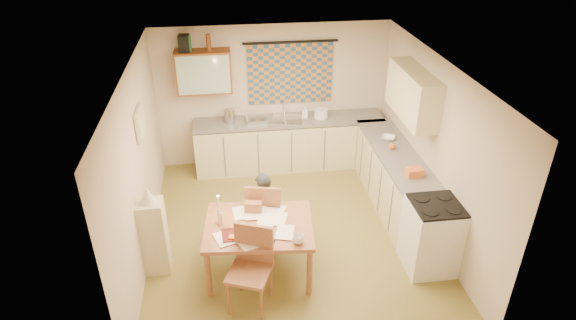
{
  "coord_description": "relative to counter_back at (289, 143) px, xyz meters",
  "views": [
    {
      "loc": [
        -0.81,
        -5.59,
        4.38
      ],
      "look_at": [
        -0.02,
        0.2,
        1.1
      ],
      "focal_mm": 30.0,
      "sensor_mm": 36.0,
      "label": 1
    }
  ],
  "objects": [
    {
      "name": "candle_flame",
      "position": [
        -1.23,
        -2.62,
        0.71
      ],
      "size": [
        0.02,
        0.02,
        0.02
      ],
      "primitive_type": "sphere",
      "color": "#FFCC66",
      "rests_on": "dining_table"
    },
    {
      "name": "orange_box",
      "position": [
        -1.08,
        -2.95,
        0.32
      ],
      "size": [
        0.14,
        0.11,
        0.04
      ],
      "primitive_type": "cube",
      "rotation": [
        0.0,
        0.0,
        -0.31
      ],
      "color": "orange",
      "rests_on": "dining_table"
    },
    {
      "name": "counter_right",
      "position": [
        1.45,
        -1.66,
        -0.0
      ],
      "size": [
        0.62,
        2.95,
        0.92
      ],
      "color": "#C6BC8B",
      "rests_on": "floor"
    },
    {
      "name": "lampshade",
      "position": [
        -2.09,
        -2.49,
        0.72
      ],
      "size": [
        0.2,
        0.2,
        0.22
      ],
      "primitive_type": "cone",
      "color": "beige",
      "rests_on": "shelf_stand"
    },
    {
      "name": "kettle",
      "position": [
        -1.02,
        0.0,
        0.59
      ],
      "size": [
        0.23,
        0.23,
        0.24
      ],
      "primitive_type": "cylinder",
      "rotation": [
        0.0,
        0.0,
        -0.37
      ],
      "color": "silver",
      "rests_on": "counter_back"
    },
    {
      "name": "print_canvas",
      "position": [
        -2.19,
        -1.55,
        1.25
      ],
      "size": [
        0.01,
        0.42,
        0.32
      ],
      "primitive_type": "cube",
      "color": "silver",
      "rests_on": "wall_left"
    },
    {
      "name": "magazine",
      "position": [
        -1.22,
        -2.9,
        0.31
      ],
      "size": [
        0.23,
        0.29,
        0.02
      ],
      "primitive_type": "imported",
      "rotation": [
        0.0,
        0.0,
        0.06
      ],
      "color": "maroon",
      "rests_on": "dining_table"
    },
    {
      "name": "stove",
      "position": [
        1.45,
        -2.9,
        0.04
      ],
      "size": [
        0.63,
        0.63,
        0.98
      ],
      "color": "white",
      "rests_on": "floor"
    },
    {
      "name": "shelf_stand",
      "position": [
        -2.09,
        -2.49,
        0.08
      ],
      "size": [
        0.32,
        0.3,
        1.06
      ],
      "primitive_type": "cube",
      "color": "#C6BC8B",
      "rests_on": "floor"
    },
    {
      "name": "bottle_brown",
      "position": [
        -1.28,
        0.13,
        1.83
      ],
      "size": [
        0.07,
        0.07,
        0.26
      ],
      "primitive_type": "cylinder",
      "rotation": [
        0.0,
        0.0,
        0.07
      ],
      "color": "#673111",
      "rests_on": "wall_cabinet"
    },
    {
      "name": "bowl",
      "position": [
        1.45,
        -0.97,
        0.49
      ],
      "size": [
        0.38,
        0.38,
        0.05
      ],
      "primitive_type": "imported",
      "rotation": [
        0.0,
        0.0,
        -0.44
      ],
      "color": "white",
      "rests_on": "counter_right"
    },
    {
      "name": "person",
      "position": [
        -0.66,
        -2.16,
        0.13
      ],
      "size": [
        0.43,
        0.29,
        1.16
      ],
      "primitive_type": "imported",
      "rotation": [
        0.0,
        0.0,
        3.16
      ],
      "color": "black",
      "rests_on": "floor"
    },
    {
      "name": "book",
      "position": [
        -1.15,
        -2.78,
        0.31
      ],
      "size": [
        0.36,
        0.37,
        0.02
      ],
      "primitive_type": "imported",
      "rotation": [
        0.0,
        0.0,
        -0.52
      ],
      "color": "orange",
      "rests_on": "dining_table"
    },
    {
      "name": "wall_back",
      "position": [
        -0.25,
        0.31,
        0.8
      ],
      "size": [
        4.0,
        0.02,
        2.5
      ],
      "primitive_type": "cube",
      "color": "beige",
      "rests_on": "floor"
    },
    {
      "name": "wall_front",
      "position": [
        -0.25,
        -4.21,
        0.8
      ],
      "size": [
        4.0,
        0.02,
        2.5
      ],
      "primitive_type": "cube",
      "color": "beige",
      "rests_on": "floor"
    },
    {
      "name": "soap_bottle",
      "position": [
        0.29,
        0.05,
        0.57
      ],
      "size": [
        0.14,
        0.14,
        0.2
      ],
      "primitive_type": "imported",
      "rotation": [
        0.0,
        0.0,
        -0.29
      ],
      "color": "white",
      "rests_on": "counter_back"
    },
    {
      "name": "mixing_bowl",
      "position": [
        0.56,
        0.0,
        0.55
      ],
      "size": [
        0.25,
        0.25,
        0.16
      ],
      "primitive_type": "cylinder",
      "rotation": [
        0.0,
        0.0,
        0.03
      ],
      "color": "white",
      "rests_on": "counter_back"
    },
    {
      "name": "window_blind",
      "position": [
        0.05,
        0.27,
        1.2
      ],
      "size": [
        1.45,
        0.03,
        1.05
      ],
      "primitive_type": "cube",
      "color": "navy",
      "rests_on": "wall_back"
    },
    {
      "name": "curtain_rod",
      "position": [
        0.05,
        0.25,
        1.75
      ],
      "size": [
        1.6,
        0.04,
        0.04
      ],
      "primitive_type": "cylinder",
      "rotation": [
        0.0,
        1.57,
        0.0
      ],
      "color": "black",
      "rests_on": "wall_back"
    },
    {
      "name": "tap",
      "position": [
        -0.06,
        0.18,
        0.61
      ],
      "size": [
        0.03,
        0.03,
        0.28
      ],
      "primitive_type": "cylinder",
      "rotation": [
        0.0,
        0.0,
        -0.14
      ],
      "color": "silver",
      "rests_on": "counter_back"
    },
    {
      "name": "floor",
      "position": [
        -0.25,
        -1.95,
        -0.46
      ],
      "size": [
        4.0,
        4.5,
        0.02
      ],
      "primitive_type": "cube",
      "color": "olive",
      "rests_on": "ground"
    },
    {
      "name": "chair_far",
      "position": [
        -0.63,
        -2.13,
        -0.13
      ],
      "size": [
        0.56,
        0.56,
        1.04
      ],
      "rotation": [
        0.0,
        0.0,
        2.92
      ],
      "color": "brown",
      "rests_on": "floor"
    },
    {
      "name": "bottle_green",
      "position": [
        -1.59,
        0.13,
        1.83
      ],
      "size": [
        0.08,
        0.08,
        0.26
      ],
      "primitive_type": "cylinder",
      "rotation": [
        0.0,
        0.0,
        0.08
      ],
      "color": "#195926",
      "rests_on": "wall_cabinet"
    },
    {
      "name": "fruit_orange",
      "position": [
        1.4,
        -1.3,
        0.52
      ],
      "size": [
        0.1,
        0.1,
        0.1
      ],
      "primitive_type": "sphere",
      "color": "orange",
      "rests_on": "counter_right"
    },
    {
      "name": "candle",
      "position": [
        -1.25,
        -2.6,
        0.59
      ],
      "size": [
        0.03,
        0.03,
        0.22
      ],
      "primitive_type": "cylinder",
      "rotation": [
        0.0,
        0.0,
        -0.18
      ],
      "color": "white",
      "rests_on": "dining_table"
    },
    {
      "name": "framed_print",
      "position": [
        -2.22,
        -1.55,
        1.25
      ],
      "size": [
        0.04,
        0.5,
        0.4
      ],
      "primitive_type": "cube",
      "color": "beige",
      "rests_on": "wall_left"
    },
    {
      "name": "ceiling",
      "position": [
        -0.25,
        -1.95,
        2.06
      ],
      "size": [
        4.0,
        4.5,
        0.02
      ],
      "primitive_type": "cube",
      "color": "white",
      "rests_on": "floor"
    },
    {
      "name": "letter_rack",
      "position": [
        -0.81,
        -2.44,
        0.38
      ],
      "size": [
        0.23,
        0.14,
        0.16
      ],
      "primitive_type": "cube",
      "rotation": [
        0.0,
        0.0,
        -0.19
      ],
      "color": "brown",
      "rests_on": "dining_table"
    },
    {
      "name": "wall_left",
      "position": [
        -2.26,
        -1.95,
        0.8
      ],
      "size": [
        0.02,
        4.5,
        2.5
      ],
      "primitive_type": "cube",
      "color": "beige",
      "rests_on": "floor"
    },
    {
      "name": "wall_cabinet_glass",
      "position": [
        -1.4,
        -0.04,
        1.35
      ],
      "size": [
        0.84,
        0.02,
        0.64
      ],
      "primitive_type": "cube",
      "color": "#99B2A5",
      "rests_on": "wall_back"
    },
    {
      "name": "orange_bag",
      "position": [
        1.45,
        -2.12,
        0.53
      ],
      "size": [
        0.22,
        0.16,
        0.12
      ],
      "primitive_type": "cube",
      "rotation": [
        0.0,
        0.0,
        0.02
      ],
      "color": "orange",
      "rests_on": "counter_right"
    },
    {
      "name": "upper_cabinet_right",
      "position": [
        1.58,
        -1.4,
        1.4
      ],
      "size": [
        0.34,
        1.3,
        0.7
      ],
      "primitive_type": "cube",
      "color": "#C6BC8B",
      "rests_on": "wall_right"
    },
    {
      "name": "mug",
      "position": [
        -0.33,
        -3.12,
        0.35
      ],
      "size": [
        0.23,
        0.23,
        0.11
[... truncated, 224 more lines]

